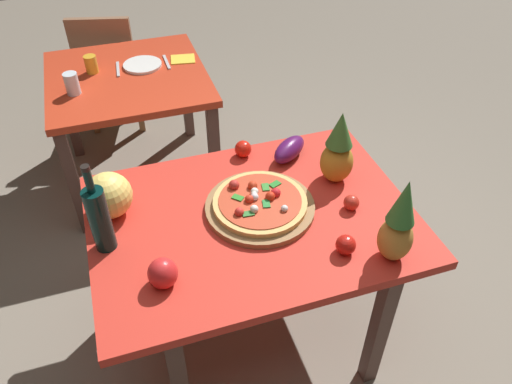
# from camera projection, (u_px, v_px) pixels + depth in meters

# --- Properties ---
(ground_plane) EXTENTS (10.00, 10.00, 0.00)m
(ground_plane) POSITION_uv_depth(u_px,v_px,m) (253.00, 325.00, 2.42)
(ground_plane) COLOR gray
(display_table) EXTENTS (1.24, 0.90, 0.73)m
(display_table) POSITION_uv_depth(u_px,v_px,m) (252.00, 231.00, 2.00)
(display_table) COLOR brown
(display_table) RESTS_ON ground_plane
(background_table) EXTENTS (0.88, 0.89, 0.73)m
(background_table) POSITION_uv_depth(u_px,v_px,m) (129.00, 92.00, 2.89)
(background_table) COLOR brown
(background_table) RESTS_ON ground_plane
(dining_chair) EXTENTS (0.49, 0.49, 0.85)m
(dining_chair) POSITION_uv_depth(u_px,v_px,m) (110.00, 65.00, 3.44)
(dining_chair) COLOR olive
(dining_chair) RESTS_ON ground_plane
(pizza_board) EXTENTS (0.43, 0.43, 0.02)m
(pizza_board) POSITION_uv_depth(u_px,v_px,m) (260.00, 207.00, 1.96)
(pizza_board) COLOR olive
(pizza_board) RESTS_ON display_table
(pizza) EXTENTS (0.37, 0.37, 0.06)m
(pizza) POSITION_uv_depth(u_px,v_px,m) (259.00, 202.00, 1.95)
(pizza) COLOR #E4B261
(pizza) RESTS_ON pizza_board
(wine_bottle) EXTENTS (0.08, 0.08, 0.37)m
(wine_bottle) POSITION_uv_depth(u_px,v_px,m) (99.00, 218.00, 1.73)
(wine_bottle) COLOR black
(wine_bottle) RESTS_ON display_table
(pineapple_left) EXTENTS (0.14, 0.14, 0.32)m
(pineapple_left) POSITION_uv_depth(u_px,v_px,m) (338.00, 151.00, 2.02)
(pineapple_left) COLOR #BB8026
(pineapple_left) RESTS_ON display_table
(pineapple_right) EXTENTS (0.12, 0.12, 0.35)m
(pineapple_right) POSITION_uv_depth(u_px,v_px,m) (399.00, 225.00, 1.69)
(pineapple_right) COLOR #C38033
(pineapple_right) RESTS_ON display_table
(melon) EXTENTS (0.18, 0.18, 0.18)m
(melon) POSITION_uv_depth(u_px,v_px,m) (109.00, 195.00, 1.90)
(melon) COLOR #F0D063
(melon) RESTS_ON display_table
(bell_pepper) EXTENTS (0.10, 0.10, 0.11)m
(bell_pepper) POSITION_uv_depth(u_px,v_px,m) (163.00, 273.00, 1.66)
(bell_pepper) COLOR red
(bell_pepper) RESTS_ON display_table
(eggplant) EXTENTS (0.21, 0.19, 0.09)m
(eggplant) POSITION_uv_depth(u_px,v_px,m) (289.00, 149.00, 2.20)
(eggplant) COLOR #4E1551
(eggplant) RESTS_ON display_table
(tomato_near_board) EXTENTS (0.07, 0.07, 0.07)m
(tomato_near_board) POSITION_uv_depth(u_px,v_px,m) (243.00, 149.00, 2.22)
(tomato_near_board) COLOR red
(tomato_near_board) RESTS_ON display_table
(tomato_at_corner) EXTENTS (0.06, 0.06, 0.06)m
(tomato_at_corner) POSITION_uv_depth(u_px,v_px,m) (351.00, 202.00, 1.96)
(tomato_at_corner) COLOR red
(tomato_at_corner) RESTS_ON display_table
(tomato_by_bottle) EXTENTS (0.07, 0.07, 0.07)m
(tomato_by_bottle) POSITION_uv_depth(u_px,v_px,m) (346.00, 245.00, 1.78)
(tomato_by_bottle) COLOR red
(tomato_by_bottle) RESTS_ON display_table
(drinking_glass_juice) EXTENTS (0.07, 0.07, 0.10)m
(drinking_glass_juice) POSITION_uv_depth(u_px,v_px,m) (91.00, 64.00, 2.81)
(drinking_glass_juice) COLOR gold
(drinking_glass_juice) RESTS_ON background_table
(drinking_glass_water) EXTENTS (0.07, 0.07, 0.12)m
(drinking_glass_water) POSITION_uv_depth(u_px,v_px,m) (72.00, 84.00, 2.62)
(drinking_glass_water) COLOR silver
(drinking_glass_water) RESTS_ON background_table
(dinner_plate) EXTENTS (0.22, 0.22, 0.02)m
(dinner_plate) POSITION_uv_depth(u_px,v_px,m) (143.00, 65.00, 2.89)
(dinner_plate) COLOR white
(dinner_plate) RESTS_ON background_table
(fork_utensil) EXTENTS (0.03, 0.18, 0.01)m
(fork_utensil) POSITION_uv_depth(u_px,v_px,m) (118.00, 69.00, 2.86)
(fork_utensil) COLOR silver
(fork_utensil) RESTS_ON background_table
(knife_utensil) EXTENTS (0.02, 0.18, 0.01)m
(knife_utensil) POSITION_uv_depth(u_px,v_px,m) (167.00, 62.00, 2.93)
(knife_utensil) COLOR silver
(knife_utensil) RESTS_ON background_table
(napkin_folded) EXTENTS (0.16, 0.14, 0.01)m
(napkin_folded) POSITION_uv_depth(u_px,v_px,m) (183.00, 59.00, 2.96)
(napkin_folded) COLOR yellow
(napkin_folded) RESTS_ON background_table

